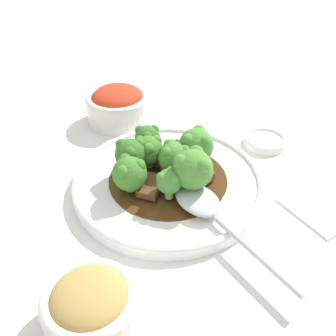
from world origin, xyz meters
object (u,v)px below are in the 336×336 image
sauce_dish (266,142)px  beef_strip_1 (194,174)px  side_bowl_appetizer (91,305)px  main_plate (168,182)px  broccoli_floret_0 (131,154)px  broccoli_floret_2 (130,173)px  broccoli_floret_3 (147,138)px  serving_spoon (204,205)px  broccoli_floret_5 (174,157)px  side_bowl_kimchi (118,105)px  broccoli_floret_7 (196,145)px  beef_strip_2 (151,186)px  broccoli_floret_4 (169,181)px  broccoli_floret_6 (149,150)px  broccoli_floret_1 (193,169)px  beef_strip_0 (171,155)px

sauce_dish → beef_strip_1: bearing=-172.9°
side_bowl_appetizer → sauce_dish: (0.37, 0.13, -0.02)m
main_plate → broccoli_floret_0: (-0.04, 0.04, 0.04)m
broccoli_floret_2 → sauce_dish: size_ratio=0.73×
broccoli_floret_2 → main_plate: bearing=-6.7°
broccoli_floret_3 → side_bowl_appetizer: (-0.18, -0.19, -0.02)m
beef_strip_1 → serving_spoon: serving_spoon is taller
broccoli_floret_0 → broccoli_floret_3: size_ratio=1.12×
serving_spoon → side_bowl_appetizer: bearing=-164.4°
broccoli_floret_5 → side_bowl_kimchi: bearing=84.1°
side_bowl_kimchi → side_bowl_appetizer: (-0.21, -0.33, -0.00)m
broccoli_floret_7 → broccoli_floret_0: bearing=155.7°
beef_strip_2 → broccoli_floret_4: 0.04m
broccoli_floret_3 → sauce_dish: size_ratio=0.69×
main_plate → broccoli_floret_2: size_ratio=5.45×
broccoli_floret_0 → broccoli_floret_3: bearing=30.8°
side_bowl_kimchi → broccoli_floret_7: bearing=-85.6°
broccoli_floret_0 → broccoli_floret_2: size_ratio=1.06×
serving_spoon → broccoli_floret_6: bearing=93.8°
beef_strip_2 → broccoli_floret_4: (0.01, -0.03, 0.02)m
beef_strip_2 → side_bowl_kimchi: 0.22m
beef_strip_1 → side_bowl_kimchi: (0.00, 0.22, 0.01)m
beef_strip_2 → serving_spoon: serving_spoon is taller
beef_strip_1 → broccoli_floret_6: 0.07m
broccoli_floret_0 → broccoli_floret_1: (0.04, -0.08, 0.01)m
broccoli_floret_0 → broccoli_floret_2: broccoli_floret_0 is taller
beef_strip_0 → broccoli_floret_4: (-0.05, -0.07, 0.02)m
broccoli_floret_6 → broccoli_floret_7: size_ratio=0.80×
beef_strip_0 → sauce_dish: 0.17m
broccoli_floret_5 → side_bowl_appetizer: bearing=-145.4°
broccoli_floret_7 → serving_spoon: broccoli_floret_7 is taller
broccoli_floret_4 → broccoli_floret_7: bearing=26.8°
broccoli_floret_3 → side_bowl_kimchi: (0.02, 0.14, -0.02)m
beef_strip_0 → broccoli_floret_7: bearing=-56.3°
main_plate → beef_strip_0: beef_strip_0 is taller
beef_strip_2 → broccoli_floret_6: broccoli_floret_6 is taller
broccoli_floret_5 → beef_strip_0: bearing=61.3°
broccoli_floret_1 → broccoli_floret_2: broccoli_floret_1 is taller
broccoli_floret_0 → sauce_dish: size_ratio=0.78×
broccoli_floret_3 → broccoli_floret_6: same height
broccoli_floret_3 → beef_strip_2: bearing=-119.0°
beef_strip_2 → broccoli_floret_1: size_ratio=0.81×
broccoli_floret_4 → broccoli_floret_6: bearing=78.2°
broccoli_floret_4 → sauce_dish: 0.22m
broccoli_floret_3 → broccoli_floret_5: 0.06m
main_plate → side_bowl_kimchi: 0.20m
broccoli_floret_5 → side_bowl_appetizer: broccoli_floret_5 is taller
main_plate → sauce_dish: (0.19, -0.00, -0.00)m
beef_strip_0 → sauce_dish: (0.16, -0.03, -0.02)m
broccoli_floret_2 → broccoli_floret_3: broccoli_floret_2 is taller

